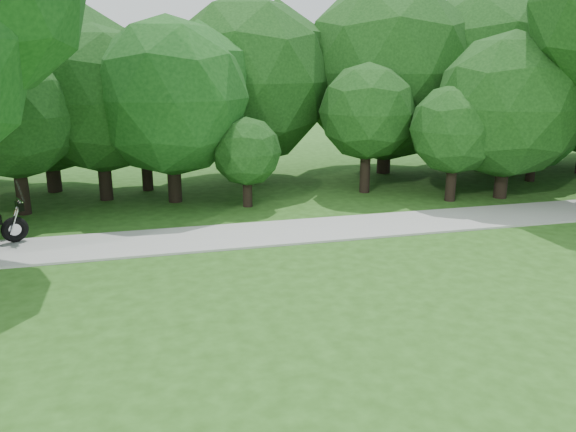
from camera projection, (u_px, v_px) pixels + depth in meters
name	position (u px, v px, depth m)	size (l,w,h in m)	color
ground	(519.00, 375.00, 8.51)	(100.00, 100.00, 0.00)	#264D16
walkway	(341.00, 228.00, 15.97)	(60.00, 2.20, 0.06)	#A4A49E
tree_line	(311.00, 86.00, 21.50)	(39.97, 12.89, 7.86)	black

